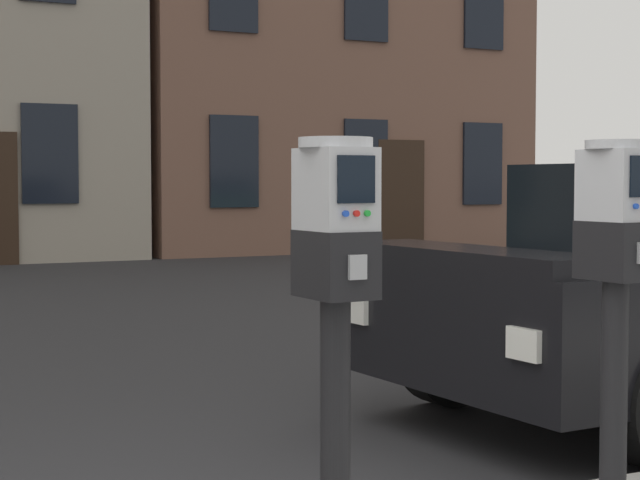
% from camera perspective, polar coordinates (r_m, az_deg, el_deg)
% --- Properties ---
extents(parking_meter_twin_adjacent, '(0.22, 0.26, 1.31)m').
position_cam_1_polar(parking_meter_twin_adjacent, '(3.04, 0.85, -2.06)').
color(parking_meter_twin_adjacent, black).
rests_on(parking_meter_twin_adjacent, sidewalk_slab).
extents(parking_meter_end_of_row, '(0.22, 0.26, 1.32)m').
position_cam_1_polar(parking_meter_end_of_row, '(3.65, 15.81, -1.18)').
color(parking_meter_end_of_row, black).
rests_on(parking_meter_end_of_row, sidewalk_slab).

